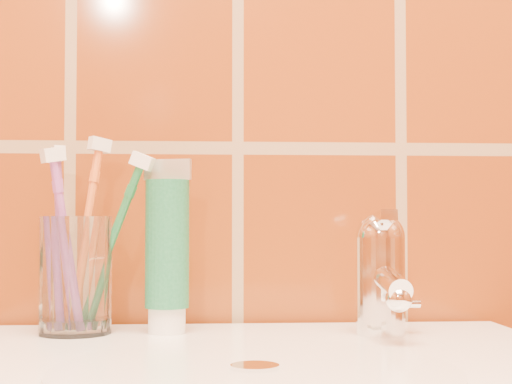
{
  "coord_description": "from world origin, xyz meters",
  "views": [
    {
      "loc": [
        -0.04,
        0.34,
        0.96
      ],
      "look_at": [
        0.01,
        1.08,
        0.99
      ],
      "focal_mm": 55.0,
      "sensor_mm": 36.0,
      "label": 1
    }
  ],
  "objects": [
    {
      "name": "glass_tumbler",
      "position": [
        -0.16,
        1.12,
        0.91
      ],
      "size": [
        0.08,
        0.08,
        0.12
      ],
      "primitive_type": "cylinder",
      "rotation": [
        0.0,
        0.0,
        -0.06
      ],
      "color": "white",
      "rests_on": "pedestal_sink"
    },
    {
      "name": "toothpaste_tube",
      "position": [
        -0.07,
        1.12,
        0.93
      ],
      "size": [
        0.05,
        0.04,
        0.17
      ],
      "rotation": [
        0.0,
        0.0,
        -0.3
      ],
      "color": "white",
      "rests_on": "pedestal_sink"
    },
    {
      "name": "faucet",
      "position": [
        0.14,
        1.09,
        0.91
      ],
      "size": [
        0.05,
        0.11,
        0.12
      ],
      "color": "white",
      "rests_on": "pedestal_sink"
    },
    {
      "name": "toothbrush_0",
      "position": [
        -0.17,
        1.1,
        0.94
      ],
      "size": [
        0.09,
        0.08,
        0.19
      ],
      "primitive_type": null,
      "rotation": [
        0.17,
        0.0,
        -0.94
      ],
      "color": "#944BA1",
      "rests_on": "glass_tumbler"
    },
    {
      "name": "toothbrush_1",
      "position": [
        -0.13,
        1.12,
        0.94
      ],
      "size": [
        0.13,
        0.11,
        0.19
      ],
      "primitive_type": null,
      "rotation": [
        0.38,
        0.0,
        1.31
      ],
      "color": "#1C6937",
      "rests_on": "glass_tumbler"
    },
    {
      "name": "toothbrush_2",
      "position": [
        -0.18,
        1.13,
        0.94
      ],
      "size": [
        0.07,
        0.09,
        0.2
      ],
      "primitive_type": null,
      "rotation": [
        0.16,
        0.0,
        -2.61
      ],
      "color": "#8C4A9F",
      "rests_on": "glass_tumbler"
    },
    {
      "name": "toothbrush_3",
      "position": [
        -0.16,
        1.14,
        0.95
      ],
      "size": [
        0.09,
        0.08,
        0.21
      ],
      "primitive_type": null,
      "rotation": [
        0.16,
        0.0,
        2.14
      ],
      "color": "orange",
      "rests_on": "glass_tumbler"
    }
  ]
}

